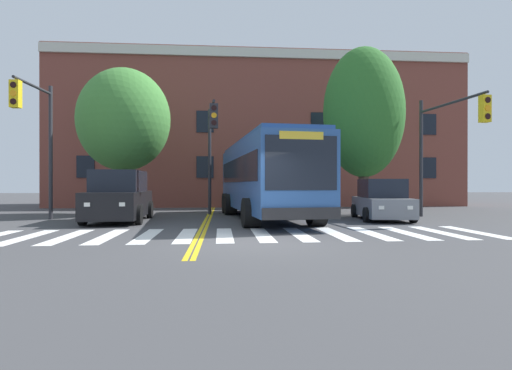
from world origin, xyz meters
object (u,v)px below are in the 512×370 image
object	(u,v)px
city_bus	(264,177)
traffic_light_far_corner	(37,126)
car_black_near_lane	(120,197)
street_tree_curbside_large	(364,113)
traffic_light_near_corner	(445,134)
street_tree_curbside_small	(124,120)
car_grey_far_lane	(382,201)
traffic_light_overhead	(211,139)

from	to	relation	value
city_bus	traffic_light_far_corner	xyz separation A→B (m)	(-9.27, -0.71, 2.02)
city_bus	car_black_near_lane	size ratio (longest dim) A/B	2.32
car_black_near_lane	traffic_light_far_corner	size ratio (longest dim) A/B	0.84
city_bus	street_tree_curbside_large	bearing A→B (deg)	19.94
city_bus	traffic_light_far_corner	bearing A→B (deg)	-175.64
traffic_light_near_corner	street_tree_curbside_small	bearing A→B (deg)	164.31
traffic_light_far_corner	city_bus	bearing A→B (deg)	4.36
traffic_light_near_corner	car_grey_far_lane	bearing A→B (deg)	175.61
traffic_light_far_corner	traffic_light_overhead	xyz separation A→B (m)	(6.92, 1.74, -0.26)
traffic_light_near_corner	traffic_light_far_corner	xyz separation A→B (m)	(-16.92, 0.41, 0.21)
car_grey_far_lane	traffic_light_overhead	world-z (taller)	traffic_light_overhead
traffic_light_far_corner	traffic_light_overhead	size ratio (longest dim) A/B	1.09
traffic_light_overhead	street_tree_curbside_large	world-z (taller)	street_tree_curbside_large
traffic_light_near_corner	street_tree_curbside_large	world-z (taller)	street_tree_curbside_large
traffic_light_far_corner	street_tree_curbside_large	world-z (taller)	street_tree_curbside_large
car_black_near_lane	traffic_light_far_corner	distance (m)	4.35
traffic_light_near_corner	traffic_light_overhead	xyz separation A→B (m)	(-10.00, 2.14, -0.05)
traffic_light_far_corner	street_tree_curbside_large	distance (m)	14.69
city_bus	traffic_light_near_corner	bearing A→B (deg)	-8.30
car_grey_far_lane	city_bus	bearing A→B (deg)	169.59
car_black_near_lane	street_tree_curbside_large	distance (m)	12.17
city_bus	street_tree_curbside_small	bearing A→B (deg)	156.56
traffic_light_far_corner	traffic_light_overhead	distance (m)	7.14
car_black_near_lane	traffic_light_far_corner	xyz separation A→B (m)	(-3.26, 0.09, 2.88)
street_tree_curbside_large	street_tree_curbside_small	distance (m)	11.96
car_black_near_lane	street_tree_curbside_small	distance (m)	5.31
city_bus	traffic_light_overhead	xyz separation A→B (m)	(-2.35, 1.03, 1.76)
traffic_light_near_corner	traffic_light_far_corner	distance (m)	16.92
traffic_light_overhead	street_tree_curbside_large	distance (m)	7.69
traffic_light_near_corner	traffic_light_overhead	distance (m)	10.23
car_black_near_lane	car_grey_far_lane	world-z (taller)	car_black_near_lane
traffic_light_overhead	street_tree_curbside_small	distance (m)	4.92
car_black_near_lane	city_bus	bearing A→B (deg)	7.53
city_bus	traffic_light_far_corner	world-z (taller)	traffic_light_far_corner
traffic_light_overhead	street_tree_curbside_small	xyz separation A→B (m)	(-4.40, 1.90, 1.10)
car_grey_far_lane	traffic_light_overhead	distance (m)	8.05
city_bus	traffic_light_overhead	size ratio (longest dim) A/B	2.13
car_black_near_lane	street_tree_curbside_small	world-z (taller)	street_tree_curbside_small
traffic_light_near_corner	traffic_light_far_corner	size ratio (longest dim) A/B	0.95
traffic_light_overhead	street_tree_curbside_large	xyz separation A→B (m)	(7.50, 0.84, 1.46)
traffic_light_far_corner	street_tree_curbside_large	bearing A→B (deg)	10.12
car_grey_far_lane	street_tree_curbside_small	size ratio (longest dim) A/B	0.56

